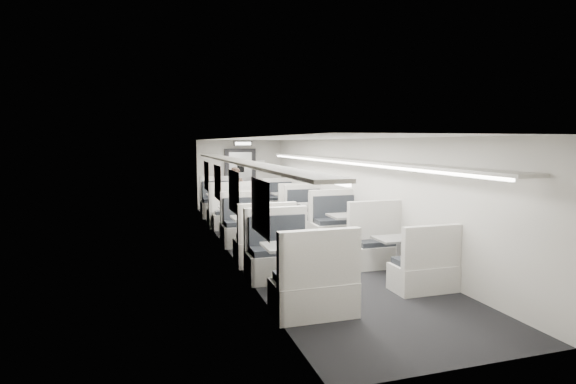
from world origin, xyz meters
TOP-DOWN VIEW (x-y plane):
  - room at (0.00, 0.00)m, footprint 3.24×12.24m
  - booth_left_a at (-1.00, 3.36)m, footprint 1.16×2.35m
  - booth_left_b at (-1.00, 1.51)m, footprint 0.98×1.98m
  - booth_left_c at (-1.00, -0.67)m, footprint 1.11×2.26m
  - booth_left_d at (-1.00, -3.36)m, footprint 1.12×2.26m
  - booth_right_a at (1.00, 3.66)m, footprint 1.05×2.13m
  - booth_right_b at (1.00, 1.08)m, footprint 1.06×2.16m
  - booth_right_c at (1.00, -1.10)m, footprint 1.13×2.29m
  - booth_right_d at (1.00, -3.01)m, footprint 0.98×2.00m
  - passenger at (-0.64, 3.37)m, footprint 0.65×0.49m
  - window_a at (-1.49, 3.40)m, footprint 0.02×1.18m
  - window_b at (-1.49, 1.20)m, footprint 0.02×1.18m
  - window_c at (-1.49, -1.00)m, footprint 0.02×1.18m
  - window_d at (-1.49, -3.20)m, footprint 0.02×1.18m
  - luggage_rack_left at (-1.24, -0.30)m, footprint 0.46×10.40m
  - luggage_rack_right at (1.24, -0.30)m, footprint 0.46×10.40m
  - vestibule_door at (0.00, 5.93)m, footprint 1.10×0.13m
  - exit_sign at (0.00, 5.44)m, footprint 0.62×0.12m
  - wall_notice at (0.75, 5.92)m, footprint 0.32×0.02m

SIDE VIEW (x-z plane):
  - booth_left_b at x=-1.00m, z-range -0.18..0.88m
  - booth_right_d at x=1.00m, z-range -0.18..0.89m
  - booth_right_a at x=1.00m, z-range -0.19..0.95m
  - booth_right_b at x=1.00m, z-range -0.19..0.96m
  - booth_left_c at x=-1.00m, z-range -0.20..1.01m
  - booth_left_d at x=-1.00m, z-range -0.20..1.01m
  - booth_right_c at x=1.00m, z-range -0.20..1.02m
  - booth_left_a at x=-1.00m, z-range -0.21..1.05m
  - passenger at x=-0.64m, z-range 0.00..1.60m
  - vestibule_door at x=0.00m, z-range -0.01..2.09m
  - room at x=0.00m, z-range -0.12..2.52m
  - window_a at x=-1.49m, z-range 0.93..1.77m
  - window_b at x=-1.49m, z-range 0.93..1.77m
  - window_c at x=-1.49m, z-range 0.93..1.77m
  - window_d at x=-1.49m, z-range 0.93..1.77m
  - wall_notice at x=0.75m, z-range 1.30..1.70m
  - luggage_rack_left at x=-1.24m, z-range 1.87..1.96m
  - luggage_rack_right at x=1.24m, z-range 1.87..1.96m
  - exit_sign at x=0.00m, z-range 2.20..2.36m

